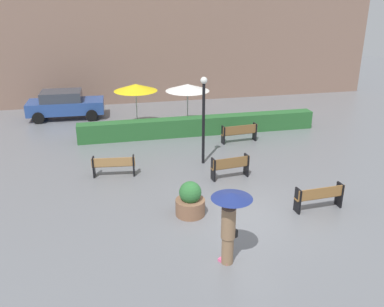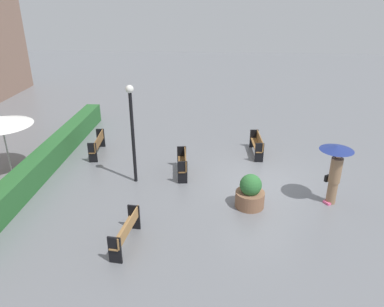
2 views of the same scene
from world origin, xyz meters
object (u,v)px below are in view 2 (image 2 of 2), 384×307
bench_far_left (126,230)px  patio_umbrella_white (1,121)px  pedestrian_with_umbrella (335,165)px  bench_mid_center (183,162)px  bench_back_row (98,143)px  bench_near_right (257,144)px  lamp_post (132,124)px  planter_pot (250,193)px

bench_far_left → patio_umbrella_white: 7.17m
bench_far_left → pedestrian_with_umbrella: (2.74, -6.33, 0.91)m
bench_mid_center → bench_far_left: (-4.40, 1.19, -0.04)m
bench_back_row → pedestrian_with_umbrella: (-3.33, -9.02, 0.89)m
bench_near_right → pedestrian_with_umbrella: bearing=-150.9°
bench_mid_center → bench_near_right: size_ratio=0.91×
bench_near_right → lamp_post: size_ratio=0.46×
bench_back_row → lamp_post: (-2.32, -2.15, 1.76)m
bench_far_left → bench_near_right: size_ratio=0.99×
bench_mid_center → pedestrian_with_umbrella: pedestrian_with_umbrella is taller
pedestrian_with_umbrella → planter_pot: pedestrian_with_umbrella is taller
bench_mid_center → patio_umbrella_white: (-0.25, 6.80, 1.61)m
bench_near_right → planter_pot: bearing=171.8°
bench_back_row → bench_near_right: (0.47, -6.90, -0.00)m
bench_back_row → patio_umbrella_white: size_ratio=0.77×
lamp_post → patio_umbrella_white: (0.40, 5.07, -0.14)m
bench_far_left → patio_umbrella_white: bearing=53.5°
bench_far_left → pedestrian_with_umbrella: pedestrian_with_umbrella is taller
planter_pot → bench_far_left: bearing=122.4°
planter_pot → patio_umbrella_white: patio_umbrella_white is taller
bench_mid_center → bench_near_right: bearing=-54.8°
bench_mid_center → pedestrian_with_umbrella: size_ratio=0.75×
pedestrian_with_umbrella → patio_umbrella_white: bearing=83.3°
bench_mid_center → planter_pot: 3.21m
bench_near_right → lamp_post: 5.79m
bench_back_row → planter_pot: 7.34m
lamp_post → patio_umbrella_white: lamp_post is taller
pedestrian_with_umbrella → lamp_post: bearing=81.7°
bench_mid_center → bench_near_right: 3.71m
lamp_post → pedestrian_with_umbrella: bearing=-98.3°
planter_pot → lamp_post: lamp_post is taller
pedestrian_with_umbrella → lamp_post: 7.00m
bench_far_left → lamp_post: (3.75, 0.54, 1.79)m
bench_back_row → pedestrian_with_umbrella: bearing=-110.3°
patio_umbrella_white → planter_pot: bearing=-101.4°
lamp_post → patio_umbrella_white: 5.09m
bench_far_left → planter_pot: size_ratio=1.46×
bench_mid_center → lamp_post: bearing=110.8°
bench_back_row → bench_mid_center: bench_mid_center is taller
bench_back_row → patio_umbrella_white: 3.86m
bench_mid_center → bench_far_left: size_ratio=0.91×
bench_mid_center → planter_pot: size_ratio=1.33×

